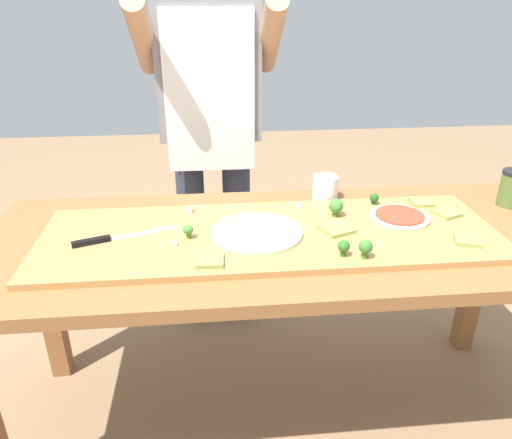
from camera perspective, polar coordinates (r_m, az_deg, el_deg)
ground_plane at (r=1.97m, az=2.72°, el=-21.73°), size 8.00×8.00×0.00m
prep_table at (r=1.55m, az=3.21°, el=-5.01°), size 1.86×0.73×0.76m
cutting_board at (r=1.48m, az=1.70°, el=-1.83°), size 1.39×0.46×0.02m
chefs_knife at (r=1.49m, az=-16.80°, el=-2.15°), size 0.30×0.12×0.02m
pizza_whole_tomato_red at (r=1.63m, az=16.61°, el=0.33°), size 0.19×0.19×0.02m
pizza_whole_cheese_artichoke at (r=1.47m, az=0.11°, el=-1.45°), size 0.28×0.28×0.02m
pizza_slice_near_left at (r=1.51m, az=9.46°, el=-1.07°), size 0.12×0.12×0.01m
pizza_slice_center at (r=1.55m, az=23.72°, el=-2.23°), size 0.09×0.09×0.01m
pizza_slice_far_right at (r=1.32m, az=-5.48°, el=-4.82°), size 0.08×0.08×0.01m
pizza_slice_near_right at (r=1.77m, az=18.92°, el=1.96°), size 0.08×0.08×0.01m
pizza_slice_far_left at (r=1.71m, az=21.60°, el=0.72°), size 0.10×0.10×0.01m
broccoli_floret_back_right at (r=1.36m, az=12.82°, el=-3.24°), size 0.04×0.04×0.05m
broccoli_floret_front_right at (r=1.59m, az=9.45°, el=1.54°), size 0.05×0.05×0.06m
broccoli_floret_center_left at (r=1.36m, az=10.32°, el=-3.18°), size 0.03×0.03×0.05m
broccoli_floret_front_mid at (r=1.45m, az=-8.01°, el=-1.27°), size 0.03×0.03×0.04m
broccoli_floret_center_right at (r=1.71m, az=13.79°, el=2.46°), size 0.03×0.03×0.04m
cheese_crumble_a at (r=1.62m, az=-7.79°, el=1.14°), size 0.02×0.02×0.02m
cheese_crumble_b at (r=1.64m, az=5.08°, el=1.57°), size 0.02×0.02×0.01m
cheese_crumble_c at (r=1.42m, az=-9.67°, el=-2.78°), size 0.02×0.02×0.02m
flour_cup at (r=1.77m, az=8.18°, el=3.60°), size 0.09×0.09×0.09m
sauce_jar at (r=1.91m, az=28.03°, el=3.28°), size 0.09×0.09×0.13m
cook_center at (r=2.00m, az=-5.43°, el=12.45°), size 0.54×0.39×1.67m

